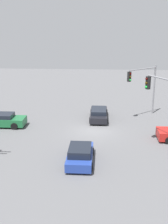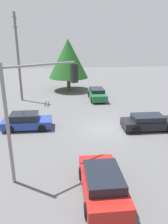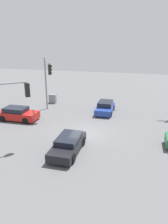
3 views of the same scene
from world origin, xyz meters
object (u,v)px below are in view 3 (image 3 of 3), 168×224
sedan_blue (105,107)px  sedan_dark (68,144)px  electrical_cabinet (53,99)px  sedan_red (18,114)px  traffic_signal_main (47,77)px

sedan_blue → sedan_dark: bearing=83.1°
electrical_cabinet → sedan_red: bearing=80.5°
sedan_dark → sedan_red: 9.38m
sedan_red → traffic_signal_main: (-2.36, -3.13, 3.67)m
electrical_cabinet → traffic_signal_main: bearing=106.2°
sedan_blue → electrical_cabinet: size_ratio=3.31×
sedan_dark → traffic_signal_main: size_ratio=0.73×
traffic_signal_main → sedan_red: bearing=-68.0°
sedan_dark → electrical_cabinet: sedan_dark is taller
sedan_dark → sedan_red: size_ratio=1.06×
sedan_dark → electrical_cabinet: 14.12m
traffic_signal_main → electrical_cabinet: bearing=165.3°
sedan_dark → sedan_red: sedan_red is taller
sedan_red → sedan_dark: bearing=54.6°
sedan_red → traffic_signal_main: size_ratio=0.69×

